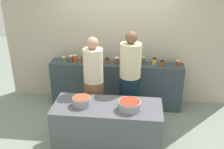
{
  "coord_description": "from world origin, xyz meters",
  "views": [
    {
      "loc": [
        0.46,
        -3.78,
        2.89
      ],
      "look_at": [
        0.0,
        0.35,
        1.05
      ],
      "focal_mm": 41.87,
      "sensor_mm": 36.0,
      "label": 1
    }
  ],
  "objects": [
    {
      "name": "preserve_jar_6",
      "position": [
        -0.18,
        1.07,
        1.02
      ],
      "size": [
        0.09,
        0.09,
        0.11
      ],
      "color": "#9B4522",
      "rests_on": "display_shelf"
    },
    {
      "name": "preserve_jar_1",
      "position": [
        -0.93,
        1.11,
        1.03
      ],
      "size": [
        0.09,
        0.09,
        0.13
      ],
      "color": "brown",
      "rests_on": "display_shelf"
    },
    {
      "name": "preserve_jar_9",
      "position": [
        0.54,
        1.14,
        1.04
      ],
      "size": [
        0.07,
        0.07,
        0.14
      ],
      "color": "#374D3B",
      "rests_on": "display_shelf"
    },
    {
      "name": "preserve_jar_10",
      "position": [
        0.76,
        1.12,
        1.03
      ],
      "size": [
        0.08,
        0.08,
        0.13
      ],
      "color": "gold",
      "rests_on": "display_shelf"
    },
    {
      "name": "display_shelf",
      "position": [
        0.0,
        1.1,
        0.48
      ],
      "size": [
        2.7,
        0.36,
        0.97
      ],
      "primitive_type": "cube",
      "color": "#334046",
      "rests_on": "ground"
    },
    {
      "name": "preserve_jar_8",
      "position": [
        0.21,
        1.11,
        1.04
      ],
      "size": [
        0.07,
        0.07,
        0.14
      ],
      "color": "#8F340B",
      "rests_on": "display_shelf"
    },
    {
      "name": "cooking_pot_left",
      "position": [
        -0.4,
        -0.32,
        0.87
      ],
      "size": [
        0.28,
        0.28,
        0.14
      ],
      "color": "gray",
      "rests_on": "prep_table"
    },
    {
      "name": "prep_table",
      "position": [
        0.0,
        -0.3,
        0.4
      ],
      "size": [
        1.7,
        0.7,
        0.81
      ],
      "primitive_type": "cube",
      "color": "#505058",
      "rests_on": "ground"
    },
    {
      "name": "preserve_jar_11",
      "position": [
        0.91,
        1.03,
        1.03
      ],
      "size": [
        0.08,
        0.08,
        0.13
      ],
      "color": "#934111",
      "rests_on": "display_shelf"
    },
    {
      "name": "preserve_jar_2",
      "position": [
        -0.84,
        1.09,
        1.04
      ],
      "size": [
        0.08,
        0.08,
        0.15
      ],
      "color": "#BD3C1F",
      "rests_on": "display_shelf"
    },
    {
      "name": "preserve_jar_12",
      "position": [
        1.22,
        1.14,
        1.02
      ],
      "size": [
        0.09,
        0.09,
        0.1
      ],
      "color": "#973B23",
      "rests_on": "display_shelf"
    },
    {
      "name": "ground",
      "position": [
        0.0,
        0.0,
        0.0
      ],
      "size": [
        12.0,
        12.0,
        0.0
      ],
      "primitive_type": "plane",
      "color": "gray"
    },
    {
      "name": "preserve_jar_4",
      "position": [
        -0.57,
        1.14,
        1.02
      ],
      "size": [
        0.08,
        0.08,
        0.1
      ],
      "color": "#964C19",
      "rests_on": "display_shelf"
    },
    {
      "name": "preserve_jar_7",
      "position": [
        0.02,
        1.07,
        1.04
      ],
      "size": [
        0.09,
        0.09,
        0.14
      ],
      "color": "brown",
      "rests_on": "display_shelf"
    },
    {
      "name": "preserve_jar_3",
      "position": [
        -0.67,
        1.04,
        1.03
      ],
      "size": [
        0.07,
        0.07,
        0.13
      ],
      "color": "red",
      "rests_on": "display_shelf"
    },
    {
      "name": "preserve_jar_5",
      "position": [
        -0.32,
        1.08,
        1.04
      ],
      "size": [
        0.09,
        0.09,
        0.14
      ],
      "color": "#572B4D",
      "rests_on": "display_shelf"
    },
    {
      "name": "preserve_jar_0",
      "position": [
        -1.07,
        1.1,
        1.02
      ],
      "size": [
        0.07,
        0.07,
        0.11
      ],
      "color": "olive",
      "rests_on": "display_shelf"
    },
    {
      "name": "cooking_pot_center",
      "position": [
        0.35,
        -0.36,
        0.87
      ],
      "size": [
        0.34,
        0.34,
        0.14
      ],
      "color": "gray",
      "rests_on": "prep_table"
    },
    {
      "name": "cook_with_tongs",
      "position": [
        -0.31,
        0.26,
        0.79
      ],
      "size": [
        0.35,
        0.35,
        1.74
      ],
      "color": "brown",
      "rests_on": "ground"
    },
    {
      "name": "storefront_wall",
      "position": [
        0.0,
        1.45,
        1.5
      ],
      "size": [
        4.8,
        0.12,
        3.0
      ],
      "primitive_type": "cube",
      "color": "#B7A995",
      "rests_on": "ground"
    },
    {
      "name": "cook_in_cap",
      "position": [
        0.31,
        0.43,
        0.82
      ],
      "size": [
        0.38,
        0.38,
        1.81
      ],
      "color": "#0F2231",
      "rests_on": "ground"
    }
  ]
}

